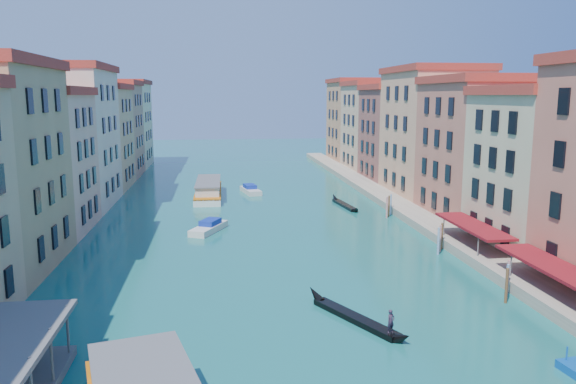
% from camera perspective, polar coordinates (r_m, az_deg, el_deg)
% --- Properties ---
extents(left_bank_palazzos, '(12.80, 128.40, 21.00)m').
position_cam_1_polar(left_bank_palazzos, '(83.17, -22.46, 4.39)').
color(left_bank_palazzos, beige).
rests_on(left_bank_palazzos, ground).
extents(right_bank_palazzos, '(12.80, 128.40, 21.00)m').
position_cam_1_polar(right_bank_palazzos, '(87.58, 15.85, 5.02)').
color(right_bank_palazzos, '#9B4336').
rests_on(right_bank_palazzos, ground).
extents(quay, '(4.00, 140.00, 1.00)m').
position_cam_1_polar(quay, '(86.00, 10.65, -1.08)').
color(quay, gray).
rests_on(quay, ground).
extents(restaurant_awnings, '(3.20, 44.55, 3.12)m').
position_cam_1_polar(restaurant_awnings, '(48.47, 26.43, -7.39)').
color(restaurant_awnings, maroon).
rests_on(restaurant_awnings, ground).
extents(mooring_poles_right, '(1.44, 54.24, 3.20)m').
position_cam_1_polar(mooring_poles_right, '(52.17, 19.90, -7.70)').
color(mooring_poles_right, '#502D1B').
rests_on(mooring_poles_right, ground).
extents(vaporetto_far, '(4.37, 18.18, 2.70)m').
position_cam_1_polar(vaporetto_far, '(93.32, -8.09, 0.28)').
color(vaporetto_far, white).
rests_on(vaporetto_far, ground).
extents(gondola_fore, '(6.01, 10.58, 2.29)m').
position_cam_1_polar(gondola_fore, '(42.70, 6.82, -12.39)').
color(gondola_fore, black).
rests_on(gondola_fore, ground).
extents(gondola_far, '(2.18, 11.22, 1.59)m').
position_cam_1_polar(gondola_far, '(84.81, 5.72, -1.23)').
color(gondola_far, black).
rests_on(gondola_far, ground).
extents(motorboat_mid, '(4.84, 7.10, 1.42)m').
position_cam_1_polar(motorboat_mid, '(69.53, -8.03, -3.54)').
color(motorboat_mid, silver).
rests_on(motorboat_mid, ground).
extents(motorboat_far, '(3.47, 7.16, 1.42)m').
position_cam_1_polar(motorboat_far, '(96.05, -3.83, 0.23)').
color(motorboat_far, beige).
rests_on(motorboat_far, ground).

